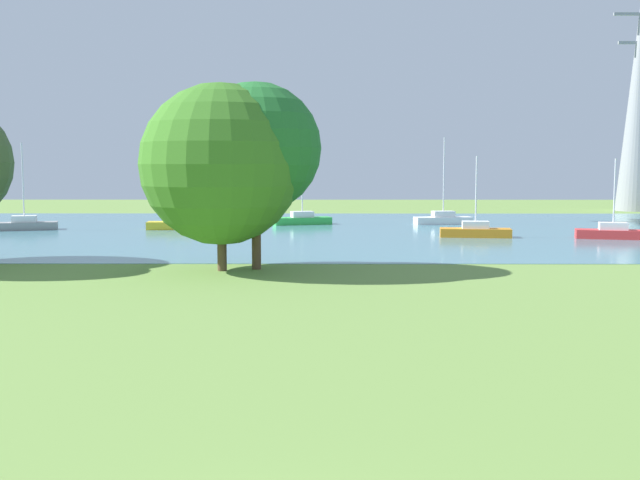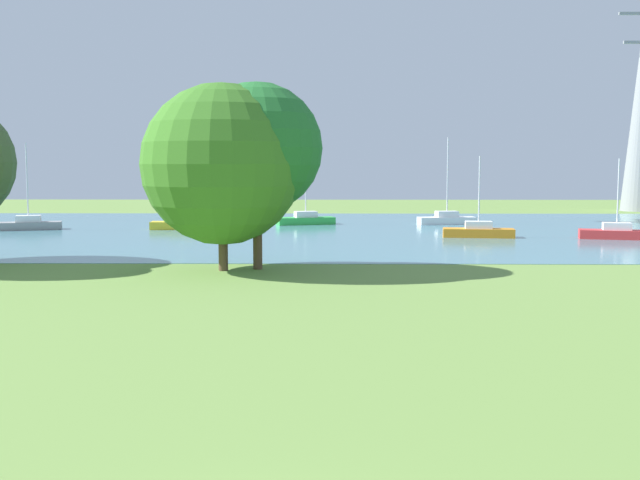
% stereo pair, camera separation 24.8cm
% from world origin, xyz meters
% --- Properties ---
extents(ground_plane, '(160.00, 160.00, 0.00)m').
position_xyz_m(ground_plane, '(0.00, 22.00, 0.00)').
color(ground_plane, olive).
extents(water_surface, '(140.00, 40.00, 0.02)m').
position_xyz_m(water_surface, '(0.00, 50.00, 0.01)').
color(water_surface, teal).
rests_on(water_surface, ground).
extents(sailboat_green, '(5.03, 2.77, 5.82)m').
position_xyz_m(sailboat_green, '(-1.13, 55.45, 0.45)').
color(sailboat_green, green).
rests_on(sailboat_green, water_surface).
extents(sailboat_white, '(4.97, 2.20, 7.25)m').
position_xyz_m(sailboat_white, '(10.73, 55.95, 0.47)').
color(sailboat_white, white).
rests_on(sailboat_white, water_surface).
extents(sailboat_yellow, '(4.87, 1.75, 6.48)m').
position_xyz_m(sailboat_yellow, '(-10.52, 50.54, 0.46)').
color(sailboat_yellow, yellow).
rests_on(sailboat_yellow, water_surface).
extents(sailboat_gray, '(5.03, 2.84, 6.64)m').
position_xyz_m(sailboat_gray, '(-22.23, 49.89, 0.46)').
color(sailboat_gray, gray).
rests_on(sailboat_gray, water_surface).
extents(sailboat_orange, '(4.94, 2.05, 5.56)m').
position_xyz_m(sailboat_orange, '(11.14, 44.31, 0.45)').
color(sailboat_orange, orange).
rests_on(sailboat_orange, water_surface).
extents(sailboat_red, '(5.02, 2.57, 5.38)m').
position_xyz_m(sailboat_red, '(20.20, 43.24, 0.45)').
color(sailboat_red, red).
rests_on(sailboat_red, water_surface).
extents(tree_east_far, '(7.53, 7.53, 8.76)m').
position_xyz_m(tree_east_far, '(-4.08, 27.59, 4.99)').
color(tree_east_far, brown).
rests_on(tree_east_far, ground).
extents(tree_east_near, '(6.20, 6.20, 8.85)m').
position_xyz_m(tree_east_near, '(-2.51, 28.14, 5.74)').
color(tree_east_near, brown).
rests_on(tree_east_near, ground).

